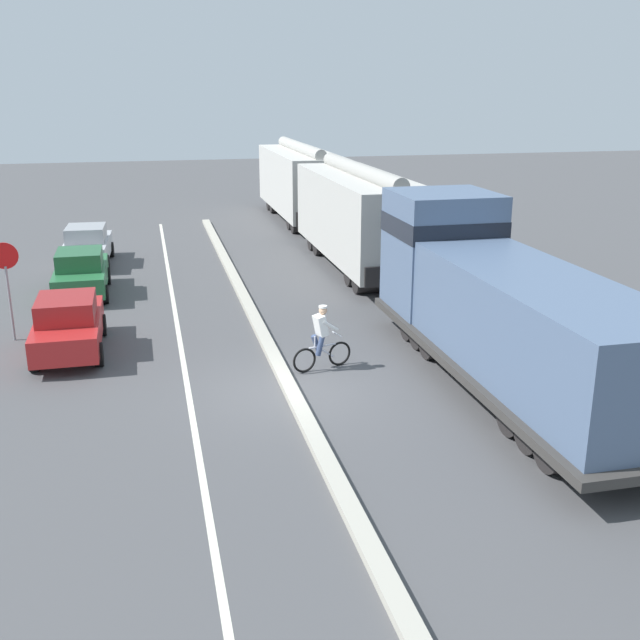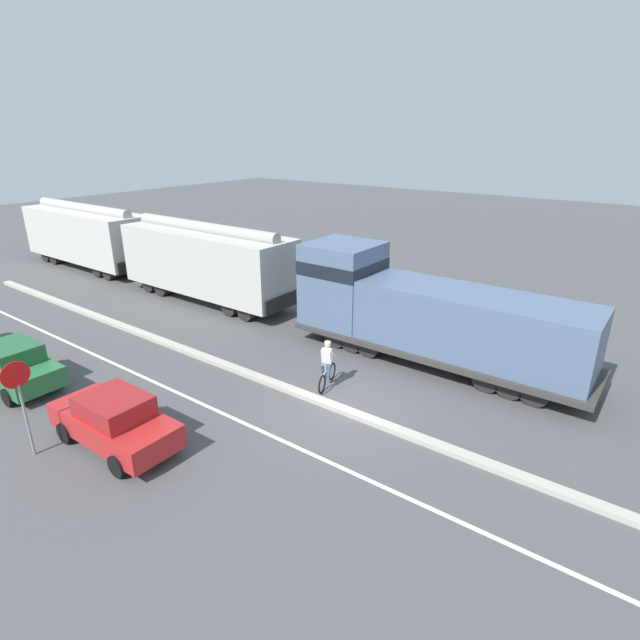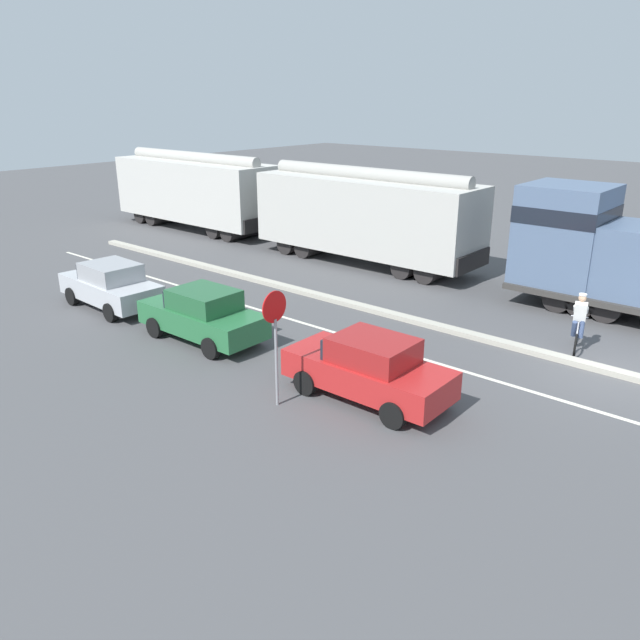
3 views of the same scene
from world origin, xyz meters
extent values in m
plane|color=#4C4C4F|center=(0.00, 0.00, 0.00)|extent=(120.00, 120.00, 0.00)
cube|color=#B2AD9E|center=(0.00, 6.00, 0.08)|extent=(0.36, 36.00, 0.16)
cube|color=silver|center=(-2.40, 6.00, 0.00)|extent=(0.14, 36.00, 0.01)
cube|color=slate|center=(5.17, 3.42, 2.45)|extent=(2.80, 2.80, 3.50)
cube|color=black|center=(5.17, 3.42, 3.24)|extent=(2.83, 2.83, 0.56)
cylinder|color=black|center=(5.17, 3.01, 0.50)|extent=(2.40, 1.00, 1.00)
cylinder|color=black|center=(5.17, 2.21, 0.50)|extent=(2.40, 1.00, 1.00)
cylinder|color=black|center=(5.17, 1.41, 0.50)|extent=(2.40, 1.00, 1.00)
cube|color=beige|center=(5.17, 12.02, 2.15)|extent=(2.90, 10.40, 3.10)
cylinder|color=#A09E98|center=(5.17, 12.02, 3.88)|extent=(0.60, 9.88, 0.60)
cube|color=black|center=(5.17, 17.27, 0.95)|extent=(2.61, 0.10, 0.70)
cube|color=black|center=(5.17, 6.77, 0.95)|extent=(2.61, 0.10, 0.70)
cylinder|color=black|center=(5.17, 15.79, 0.45)|extent=(2.46, 0.90, 0.90)
cylinder|color=black|center=(5.17, 14.69, 0.45)|extent=(2.46, 0.90, 0.90)
cylinder|color=black|center=(5.17, 9.34, 0.45)|extent=(2.46, 0.90, 0.90)
cylinder|color=black|center=(5.17, 8.24, 0.45)|extent=(2.46, 0.90, 0.90)
cube|color=beige|center=(5.17, 23.62, 2.15)|extent=(2.90, 10.40, 3.10)
cylinder|color=#A6A49D|center=(5.17, 23.62, 3.88)|extent=(0.60, 9.88, 0.60)
cube|color=black|center=(5.17, 28.87, 0.95)|extent=(2.61, 0.10, 0.70)
cube|color=black|center=(5.17, 18.37, 0.95)|extent=(2.61, 0.10, 0.70)
cylinder|color=black|center=(5.17, 27.39, 0.45)|extent=(2.46, 0.90, 0.90)
cylinder|color=black|center=(5.17, 26.29, 0.45)|extent=(2.46, 0.90, 0.90)
cylinder|color=black|center=(5.17, 20.94, 0.45)|extent=(2.46, 0.90, 0.90)
cylinder|color=black|center=(5.17, 19.84, 0.45)|extent=(2.46, 0.90, 0.90)
cube|color=red|center=(-5.39, 4.13, 0.67)|extent=(1.74, 4.22, 0.70)
cube|color=maroon|center=(-5.39, 3.98, 1.32)|extent=(1.52, 1.91, 0.60)
cube|color=#1E232D|center=(-5.39, 4.98, 1.27)|extent=(1.43, 0.13, 0.51)
cylinder|color=black|center=(-6.21, 5.42, 0.32)|extent=(0.23, 0.64, 0.64)
cylinder|color=black|center=(-4.59, 5.44, 0.32)|extent=(0.23, 0.64, 0.64)
cylinder|color=black|center=(-6.18, 2.82, 0.32)|extent=(0.23, 0.64, 0.64)
cylinder|color=black|center=(-4.57, 2.84, 0.32)|extent=(0.23, 0.64, 0.64)
cube|color=#286B3D|center=(-5.47, 10.27, 0.67)|extent=(1.73, 4.21, 0.70)
cube|color=#225B34|center=(-5.46, 10.12, 1.32)|extent=(1.52, 1.91, 0.60)
cube|color=#1E232D|center=(-5.47, 11.12, 1.27)|extent=(1.43, 0.13, 0.51)
cylinder|color=black|center=(-6.28, 11.56, 0.32)|extent=(0.23, 0.64, 0.64)
cylinder|color=black|center=(-4.67, 11.58, 0.32)|extent=(0.23, 0.64, 0.64)
cylinder|color=black|center=(-6.26, 8.96, 0.32)|extent=(0.23, 0.64, 0.64)
cylinder|color=black|center=(-4.65, 8.97, 0.32)|extent=(0.23, 0.64, 0.64)
cube|color=#B7BABF|center=(-5.54, 15.12, 0.67)|extent=(1.85, 4.26, 0.70)
cube|color=#9C9EA2|center=(-5.55, 14.97, 1.32)|extent=(1.57, 1.95, 0.60)
cube|color=#1E232D|center=(-5.51, 15.97, 1.27)|extent=(1.43, 0.17, 0.51)
cylinder|color=black|center=(-6.30, 16.45, 0.32)|extent=(0.24, 0.65, 0.64)
cylinder|color=black|center=(-4.69, 16.39, 0.32)|extent=(0.24, 0.65, 0.64)
cylinder|color=black|center=(-6.40, 13.85, 0.32)|extent=(0.24, 0.65, 0.64)
cylinder|color=black|center=(-4.78, 13.79, 0.32)|extent=(0.24, 0.65, 0.64)
torus|color=black|center=(1.62, 1.44, 0.33)|extent=(0.65, 0.24, 0.66)
torus|color=black|center=(0.61, 1.15, 0.33)|extent=(0.65, 0.24, 0.66)
cylinder|color=silver|center=(1.11, 1.30, 0.63)|extent=(0.77, 0.26, 0.05)
cylinder|color=silver|center=(1.21, 1.33, 0.45)|extent=(0.47, 0.18, 0.36)
cylinder|color=silver|center=(0.90, 1.24, 0.78)|extent=(0.04, 0.04, 0.30)
cylinder|color=silver|center=(1.54, 1.42, 0.88)|extent=(0.17, 0.47, 0.04)
cylinder|color=#38476B|center=(0.97, 1.36, 0.68)|extent=(0.33, 0.22, 0.52)
cylinder|color=#38476B|center=(1.03, 1.17, 0.68)|extent=(0.29, 0.21, 0.52)
cube|color=white|center=(1.07, 1.28, 1.20)|extent=(0.41, 0.42, 0.57)
sphere|color=tan|center=(1.13, 1.30, 1.59)|extent=(0.22, 0.22, 0.22)
cylinder|color=white|center=(1.13, 1.30, 1.69)|extent=(0.22, 0.22, 0.05)
cylinder|color=white|center=(1.21, 1.49, 1.20)|extent=(0.47, 0.21, 0.36)
cylinder|color=white|center=(1.30, 1.19, 1.20)|extent=(0.47, 0.21, 0.36)
cylinder|color=gray|center=(-7.07, 5.58, 1.10)|extent=(0.07, 0.07, 2.20)
cylinder|color=red|center=(-7.07, 5.60, 2.50)|extent=(0.76, 0.03, 0.76)
cylinder|color=white|center=(-7.07, 5.61, 2.50)|extent=(0.48, 0.02, 0.48)
camera|label=1|loc=(-3.09, -16.48, 7.08)|focal=42.00mm
camera|label=2|loc=(-11.73, -7.92, 8.58)|focal=28.00mm
camera|label=3|loc=(-16.70, -3.95, 7.09)|focal=35.00mm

